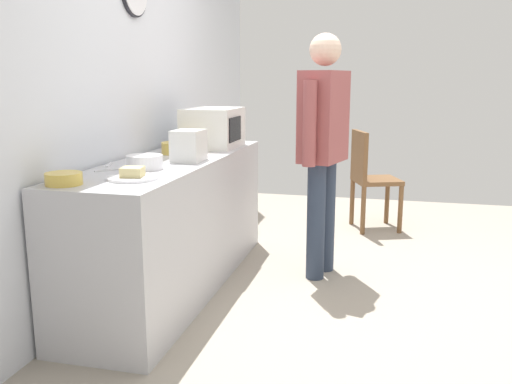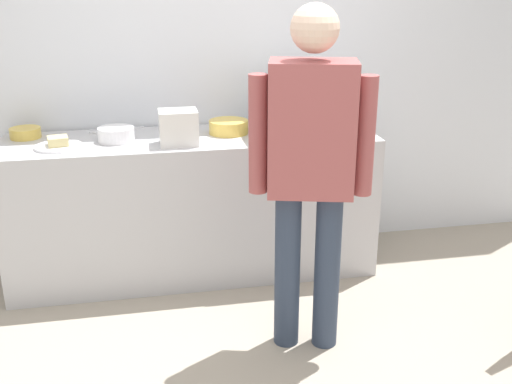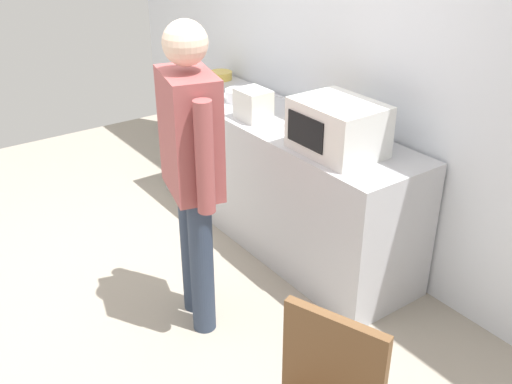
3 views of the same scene
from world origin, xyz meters
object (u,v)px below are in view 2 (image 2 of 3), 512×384
object	(u,v)px
salad_bowl	(25,133)
fork_utensil	(100,134)
sandwich_plate	(58,145)
cereal_bowl	(116,134)
person_standing	(311,160)
toaster	(178,127)
microwave	(297,111)
spoon_utensil	(131,128)
mixing_bowl	(229,127)

from	to	relation	value
salad_bowl	fork_utensil	bearing A→B (deg)	-0.72
sandwich_plate	fork_utensil	size ratio (longest dim) A/B	1.57
cereal_bowl	person_standing	xyz separation A→B (m)	(0.92, -0.93, 0.07)
toaster	microwave	bearing A→B (deg)	5.86
toaster	fork_utensil	bearing A→B (deg)	145.66
fork_utensil	spoon_utensil	distance (m)	0.22
spoon_utensil	toaster	bearing A→B (deg)	-56.89
cereal_bowl	fork_utensil	world-z (taller)	cereal_bowl
fork_utensil	mixing_bowl	bearing A→B (deg)	-8.59
sandwich_plate	toaster	bearing A→B (deg)	-4.67
sandwich_plate	mixing_bowl	distance (m)	1.01
cereal_bowl	mixing_bowl	distance (m)	0.68
microwave	cereal_bowl	bearing A→B (deg)	176.56
microwave	sandwich_plate	size ratio (longest dim) A/B	1.87
salad_bowl	spoon_utensil	size ratio (longest dim) A/B	1.07
toaster	spoon_utensil	size ratio (longest dim) A/B	1.29
sandwich_plate	cereal_bowl	world-z (taller)	cereal_bowl
microwave	spoon_utensil	size ratio (longest dim) A/B	2.94
cereal_bowl	spoon_utensil	distance (m)	0.29
sandwich_plate	salad_bowl	world-z (taller)	sandwich_plate
salad_bowl	spoon_utensil	xyz separation A→B (m)	(0.63, 0.10, -0.03)
mixing_bowl	spoon_utensil	world-z (taller)	mixing_bowl
cereal_bowl	person_standing	size ratio (longest dim) A/B	0.12
microwave	salad_bowl	distance (m)	1.65
toaster	sandwich_plate	bearing A→B (deg)	175.33
salad_bowl	toaster	distance (m)	0.96
microwave	person_standing	bearing A→B (deg)	-100.43
spoon_utensil	cereal_bowl	bearing A→B (deg)	-106.95
cereal_bowl	person_standing	distance (m)	1.31
salad_bowl	person_standing	size ratio (longest dim) A/B	0.11
cereal_bowl	spoon_utensil	size ratio (longest dim) A/B	1.25
fork_utensil	microwave	bearing A→B (deg)	-11.48
salad_bowl	fork_utensil	xyz separation A→B (m)	(0.44, -0.01, -0.03)
mixing_bowl	toaster	world-z (taller)	toaster
cereal_bowl	salad_bowl	bearing A→B (deg)	161.45
fork_utensil	cereal_bowl	bearing A→B (deg)	-59.59
mixing_bowl	fork_utensil	world-z (taller)	mixing_bowl
toaster	person_standing	size ratio (longest dim) A/B	0.13
cereal_bowl	microwave	bearing A→B (deg)	-3.44
person_standing	sandwich_plate	bearing A→B (deg)	145.84
toaster	cereal_bowl	bearing A→B (deg)	158.74
sandwich_plate	person_standing	bearing A→B (deg)	-34.16
sandwich_plate	cereal_bowl	size ratio (longest dim) A/B	1.25
microwave	cereal_bowl	xyz separation A→B (m)	(-1.08, 0.07, -0.11)
sandwich_plate	mixing_bowl	size ratio (longest dim) A/B	1.10
toaster	spoon_utensil	world-z (taller)	toaster
spoon_utensil	sandwich_plate	bearing A→B (deg)	-138.30
sandwich_plate	cereal_bowl	bearing A→B (deg)	14.57
toaster	fork_utensil	world-z (taller)	toaster
cereal_bowl	toaster	distance (m)	0.39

